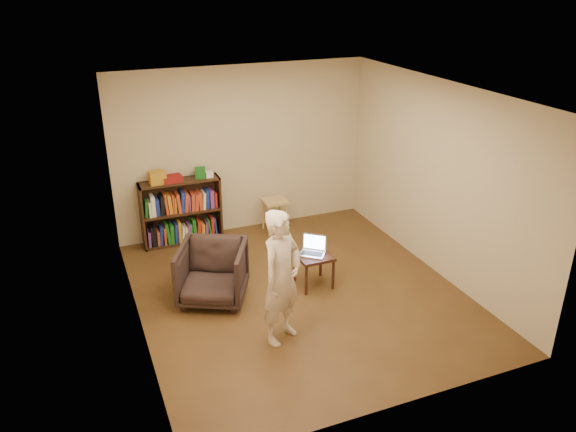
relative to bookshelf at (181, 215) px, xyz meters
name	(u,v)px	position (x,y,z in m)	size (l,w,h in m)	color
floor	(299,293)	(1.05, -2.09, -0.44)	(4.50, 4.50, 0.00)	#472D17
ceiling	(301,92)	(1.05, -2.09, 2.16)	(4.50, 4.50, 0.00)	white
wall_back	(243,150)	(1.05, 0.16, 0.86)	(4.00, 4.00, 0.00)	beige
wall_left	(130,226)	(-0.95, -2.09, 0.86)	(4.50, 4.50, 0.00)	beige
wall_right	(438,179)	(3.05, -2.09, 0.86)	(4.50, 4.50, 0.00)	beige
bookshelf	(181,215)	(0.00, 0.00, 0.00)	(1.20, 0.30, 1.00)	black
box_yellow	(157,178)	(-0.31, -0.04, 0.66)	(0.23, 0.17, 0.19)	#BF8821
red_cloth	(172,179)	(-0.10, -0.03, 0.61)	(0.28, 0.20, 0.09)	maroon
box_green	(200,173)	(0.33, -0.01, 0.64)	(0.15, 0.15, 0.15)	#1B651E
box_white	(209,174)	(0.45, -0.04, 0.60)	(0.11, 0.11, 0.09)	white
stool	(275,206)	(1.45, -0.17, -0.01)	(0.37, 0.37, 0.53)	tan
armchair	(212,273)	(-0.01, -1.82, -0.06)	(0.80, 0.83, 0.75)	#312421
side_table	(314,260)	(1.32, -1.97, -0.06)	(0.44, 0.44, 0.45)	black
laptop	(313,249)	(1.32, -1.93, 0.07)	(0.40, 0.39, 0.24)	silver
person	(282,277)	(0.50, -2.90, 0.34)	(0.57, 0.37, 1.56)	beige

